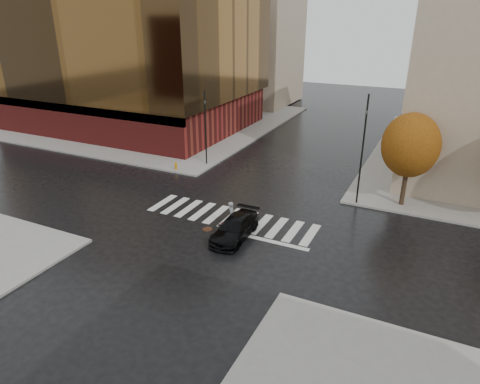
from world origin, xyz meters
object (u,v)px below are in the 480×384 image
(cyclist, at_px, (233,221))
(traffic_light_nw, at_px, (205,124))
(traffic_light_ne, at_px, (363,143))
(fire_hydrant, at_px, (176,165))
(sedan, at_px, (235,228))

(cyclist, xyz_separation_m, traffic_light_nw, (-7.65, 10.00, 3.13))
(cyclist, bearing_deg, traffic_light_nw, 14.44)
(traffic_light_ne, distance_m, fire_hydrant, 15.96)
(traffic_light_nw, height_order, fire_hydrant, traffic_light_nw)
(traffic_light_nw, height_order, traffic_light_ne, traffic_light_ne)
(fire_hydrant, bearing_deg, cyclist, -39.06)
(traffic_light_nw, relative_size, fire_hydrant, 9.65)
(sedan, bearing_deg, cyclist, 123.50)
(traffic_light_ne, height_order, fire_hydrant, traffic_light_ne)
(cyclist, bearing_deg, sedan, -167.94)
(traffic_light_nw, bearing_deg, sedan, 49.25)
(sedan, relative_size, fire_hydrant, 6.55)
(sedan, relative_size, cyclist, 2.30)
(cyclist, height_order, traffic_light_nw, traffic_light_nw)
(traffic_light_nw, distance_m, fire_hydrant, 4.40)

